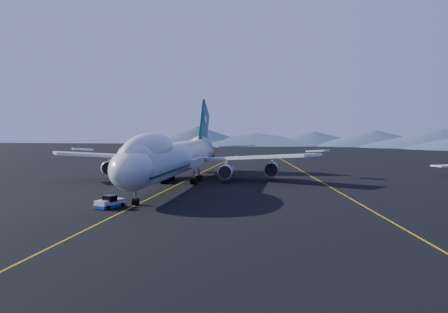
# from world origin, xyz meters

# --- Properties ---
(ground) EXTENTS (500.00, 500.00, 0.00)m
(ground) POSITION_xyz_m (0.00, 0.00, 0.00)
(ground) COLOR black
(ground) RESTS_ON ground
(taxiway_line_main) EXTENTS (0.25, 220.00, 0.01)m
(taxiway_line_main) POSITION_xyz_m (0.00, 0.00, 0.01)
(taxiway_line_main) COLOR gold
(taxiway_line_main) RESTS_ON ground
(taxiway_line_side) EXTENTS (28.08, 198.09, 0.01)m
(taxiway_line_side) POSITION_xyz_m (30.00, 10.00, 0.01)
(taxiway_line_side) COLOR gold
(taxiway_line_side) RESTS_ON ground
(boeing_747) EXTENTS (59.62, 72.43, 19.37)m
(boeing_747) POSITION_xyz_m (0.00, 0.03, 5.81)
(boeing_747) COLOR silver
(boeing_747) RESTS_ON ground
(pushback_tug) EXTENTS (3.88, 5.03, 1.96)m
(pushback_tug) POSITION_xyz_m (-3.00, -29.50, 0.62)
(pushback_tug) COLOR silver
(pushback_tug) RESTS_ON ground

